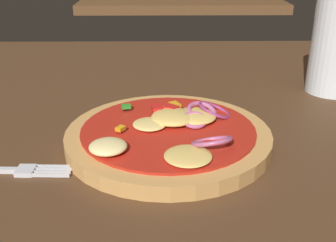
# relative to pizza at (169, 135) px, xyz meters

# --- Properties ---
(dining_table) EXTENTS (1.23, 0.96, 0.03)m
(dining_table) POSITION_rel_pizza_xyz_m (-0.04, 0.04, -0.03)
(dining_table) COLOR #4C301C
(dining_table) RESTS_ON ground
(pizza) EXTENTS (0.23, 0.23, 0.04)m
(pizza) POSITION_rel_pizza_xyz_m (0.00, 0.00, 0.00)
(pizza) COLOR tan
(pizza) RESTS_ON dining_table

